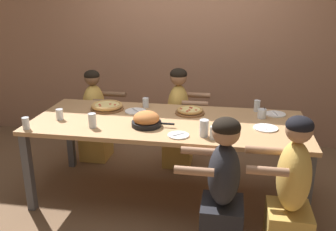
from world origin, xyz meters
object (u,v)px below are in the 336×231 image
object	(u,v)px
diner_near_right	(291,197)
empty_plate_c	(136,111)
diner_far_center	(178,122)
drinking_glass_g	(214,133)
drinking_glass_e	(60,115)
drinking_glass_b	(146,103)
diner_near_midright	(222,192)
pizza_board_second	(107,106)
empty_plate_a	(266,128)
skillet_bowl	(147,120)
drinking_glass_c	(92,121)
drinking_glass_d	(26,123)
pizza_board_main	(190,111)
empty_plate_d	(275,114)
diner_far_left	(95,119)
empty_plate_b	(178,135)
drinking_glass_a	(204,129)
drinking_glass_f	(257,106)
cocktail_glass_blue	(262,114)

from	to	relation	value
diner_near_right	empty_plate_c	bearing A→B (deg)	56.21
diner_far_center	diner_near_right	xyz separation A→B (m)	(1.05, -1.48, 0.00)
empty_plate_c	drinking_glass_g	xyz separation A→B (m)	(0.81, -0.59, 0.05)
diner_near_right	drinking_glass_e	bearing A→B (deg)	73.90
empty_plate_c	diner_far_center	xyz separation A→B (m)	(0.36, 0.53, -0.28)
drinking_glass_b	diner_near_midright	distance (m)	1.43
pizza_board_second	empty_plate_a	xyz separation A→B (m)	(1.56, -0.29, -0.03)
skillet_bowl	empty_plate_c	size ratio (longest dim) A/B	1.82
drinking_glass_b	drinking_glass_c	bearing A→B (deg)	-116.51
drinking_glass_d	drinking_glass_e	bearing A→B (deg)	58.21
pizza_board_main	empty_plate_d	bearing A→B (deg)	7.57
diner_far_left	diner_near_midright	distance (m)	2.15
empty_plate_d	drinking_glass_d	world-z (taller)	drinking_glass_d
empty_plate_b	diner_near_right	distance (m)	1.00
empty_plate_b	drinking_glass_a	xyz separation A→B (m)	(0.21, 0.03, 0.06)
empty_plate_b	drinking_glass_d	size ratio (longest dim) A/B	1.71
drinking_glass_d	empty_plate_b	bearing A→B (deg)	2.99
drinking_glass_f	drinking_glass_g	distance (m)	0.90
drinking_glass_a	drinking_glass_d	distance (m)	1.56
pizza_board_second	drinking_glass_g	distance (m)	1.28
drinking_glass_b	drinking_glass_f	distance (m)	1.13
pizza_board_main	diner_far_center	bearing A→B (deg)	110.51
empty_plate_c	drinking_glass_e	xyz separation A→B (m)	(-0.64, -0.35, 0.04)
pizza_board_second	drinking_glass_b	world-z (taller)	drinking_glass_b
pizza_board_second	diner_near_midright	distance (m)	1.59
empty_plate_d	drinking_glass_a	bearing A→B (deg)	-133.07
drinking_glass_d	drinking_glass_f	world-z (taller)	drinking_glass_f
skillet_bowl	drinking_glass_f	size ratio (longest dim) A/B	3.38
cocktail_glass_blue	drinking_glass_f	distance (m)	0.21
drinking_glass_b	pizza_board_main	bearing A→B (deg)	-14.49
empty_plate_c	diner_near_midright	xyz separation A→B (m)	(0.91, -0.94, -0.29)
drinking_glass_a	drinking_glass_f	size ratio (longest dim) A/B	1.26
diner_near_right	drinking_glass_b	bearing A→B (deg)	50.53
drinking_glass_e	diner_near_right	bearing A→B (deg)	-16.10
drinking_glass_e	cocktail_glass_blue	bearing A→B (deg)	11.18
skillet_bowl	empty_plate_c	world-z (taller)	skillet_bowl
skillet_bowl	empty_plate_a	size ratio (longest dim) A/B	1.80
drinking_glass_b	diner_far_left	size ratio (longest dim) A/B	0.09
skillet_bowl	diner_near_midright	size ratio (longest dim) A/B	0.35
skillet_bowl	drinking_glass_g	distance (m)	0.64
empty_plate_a	empty_plate_b	distance (m)	0.79
pizza_board_second	drinking_glass_f	world-z (taller)	drinking_glass_f
drinking_glass_g	empty_plate_a	bearing A→B (deg)	35.95
empty_plate_c	cocktail_glass_blue	world-z (taller)	cocktail_glass_blue
drinking_glass_g	diner_far_left	distance (m)	1.87
empty_plate_d	diner_far_left	world-z (taller)	diner_far_left
diner_far_center	drinking_glass_g	bearing A→B (deg)	22.10
empty_plate_c	drinking_glass_a	bearing A→B (deg)	-36.47
empty_plate_d	drinking_glass_b	size ratio (longest dim) A/B	1.98
empty_plate_a	diner_far_left	world-z (taller)	diner_far_left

